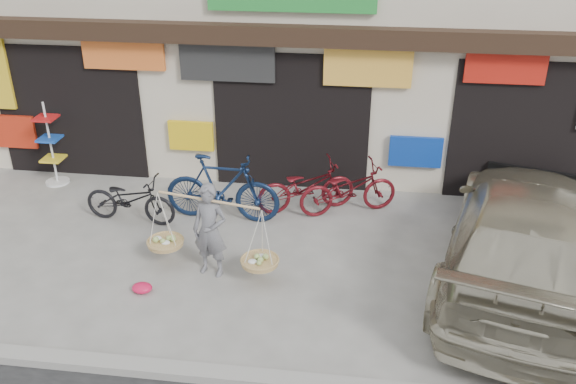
# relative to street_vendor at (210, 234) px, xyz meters

# --- Properties ---
(ground) EXTENTS (70.00, 70.00, 0.00)m
(ground) POSITION_rel_street_vendor_xyz_m (0.84, -0.25, -0.70)
(ground) COLOR gray
(ground) RESTS_ON ground
(kerb) EXTENTS (70.00, 0.25, 0.12)m
(kerb) POSITION_rel_street_vendor_xyz_m (0.84, -2.25, -0.64)
(kerb) COLOR gray
(kerb) RESTS_ON ground
(street_vendor) EXTENTS (2.14, 0.90, 1.53)m
(street_vendor) POSITION_rel_street_vendor_xyz_m (0.00, 0.00, 0.00)
(street_vendor) COLOR slate
(street_vendor) RESTS_ON ground
(bike_0) EXTENTS (1.75, 0.76, 0.89)m
(bike_0) POSITION_rel_street_vendor_xyz_m (-1.84, 1.41, -0.25)
(bike_0) COLOR black
(bike_0) RESTS_ON ground
(bike_1) EXTENTS (2.12, 0.69, 1.26)m
(bike_1) POSITION_rel_street_vendor_xyz_m (-0.21, 1.70, -0.07)
(bike_1) COLOR #10203D
(bike_1) RESTS_ON ground
(bike_2) EXTENTS (1.95, 1.28, 0.97)m
(bike_2) POSITION_rel_street_vendor_xyz_m (1.23, 2.26, -0.21)
(bike_2) COLOR #560E15
(bike_2) RESTS_ON ground
(bike_3) EXTENTS (1.95, 1.28, 0.97)m
(bike_3) POSITION_rel_street_vendor_xyz_m (2.01, 2.26, -0.21)
(bike_3) COLOR #560E15
(bike_3) RESTS_ON ground
(suv) EXTENTS (3.61, 5.87, 1.59)m
(suv) POSITION_rel_street_vendor_xyz_m (4.74, 0.44, 0.09)
(suv) COLOR #B0A88E
(suv) RESTS_ON ground
(display_rack) EXTENTS (0.47, 0.47, 1.73)m
(display_rack) POSITION_rel_street_vendor_xyz_m (-3.93, 2.74, -0.00)
(display_rack) COLOR silver
(display_rack) RESTS_ON ground
(red_bag) EXTENTS (0.31, 0.25, 0.14)m
(red_bag) POSITION_rel_street_vendor_xyz_m (-0.93, -0.64, -0.63)
(red_bag) COLOR #DC1443
(red_bag) RESTS_ON ground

